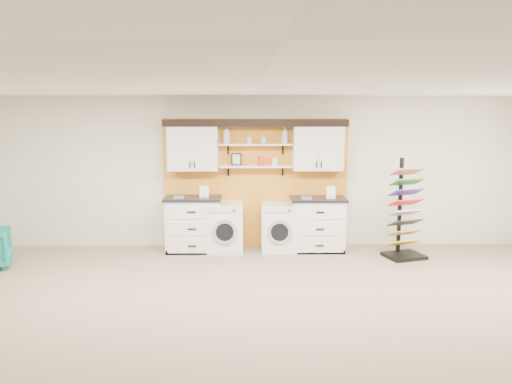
{
  "coord_description": "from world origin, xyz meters",
  "views": [
    {
      "loc": [
        -0.15,
        -5.22,
        2.51
      ],
      "look_at": [
        -0.02,
        2.3,
        1.3
      ],
      "focal_mm": 35.0,
      "sensor_mm": 36.0,
      "label": 1
    }
  ],
  "objects_px": {
    "washer": "(226,227)",
    "sample_rack": "(404,227)",
    "base_cabinet_left": "(194,224)",
    "base_cabinet_right": "(318,224)",
    "dryer": "(278,227)"
  },
  "relations": [
    {
      "from": "washer",
      "to": "base_cabinet_right",
      "type": "bearing_deg",
      "value": 0.11
    },
    {
      "from": "base_cabinet_left",
      "to": "base_cabinet_right",
      "type": "height_order",
      "value": "base_cabinet_left"
    },
    {
      "from": "base_cabinet_right",
      "to": "sample_rack",
      "type": "height_order",
      "value": "sample_rack"
    },
    {
      "from": "base_cabinet_right",
      "to": "sample_rack",
      "type": "xyz_separation_m",
      "value": [
        1.44,
        -0.48,
        0.06
      ]
    },
    {
      "from": "washer",
      "to": "sample_rack",
      "type": "xyz_separation_m",
      "value": [
        3.12,
        -0.48,
        0.1
      ]
    },
    {
      "from": "base_cabinet_left",
      "to": "sample_rack",
      "type": "relative_size",
      "value": 0.59
    },
    {
      "from": "base_cabinet_right",
      "to": "washer",
      "type": "distance_m",
      "value": 1.68
    },
    {
      "from": "sample_rack",
      "to": "dryer",
      "type": "bearing_deg",
      "value": 150.47
    },
    {
      "from": "base_cabinet_right",
      "to": "washer",
      "type": "relative_size",
      "value": 1.13
    },
    {
      "from": "washer",
      "to": "sample_rack",
      "type": "bearing_deg",
      "value": -8.74
    },
    {
      "from": "washer",
      "to": "sample_rack",
      "type": "distance_m",
      "value": 3.16
    },
    {
      "from": "base_cabinet_right",
      "to": "dryer",
      "type": "relative_size",
      "value": 1.14
    },
    {
      "from": "washer",
      "to": "base_cabinet_left",
      "type": "bearing_deg",
      "value": 179.67
    },
    {
      "from": "base_cabinet_left",
      "to": "base_cabinet_right",
      "type": "xyz_separation_m",
      "value": [
        2.26,
        0.0,
        -0.01
      ]
    },
    {
      "from": "base_cabinet_left",
      "to": "sample_rack",
      "type": "xyz_separation_m",
      "value": [
        3.7,
        -0.48,
        0.05
      ]
    }
  ]
}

